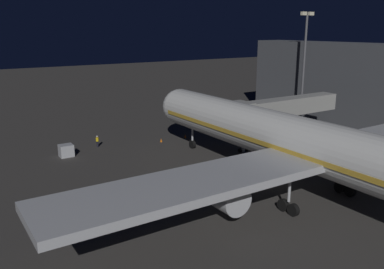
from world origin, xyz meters
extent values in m
plane|color=#383533|center=(0.00, 0.00, 0.00)|extent=(320.00, 320.00, 0.00)
cylinder|color=silver|center=(0.00, 7.25, 5.73)|extent=(5.23, 51.59, 5.23)
sphere|color=silver|center=(0.00, -18.55, 5.73)|extent=(5.13, 5.13, 5.13)
cube|color=gold|center=(0.00, 7.25, 5.33)|extent=(5.28, 49.53, 0.50)
cube|color=black|center=(0.00, -16.98, 6.64)|extent=(2.88, 1.40, 0.90)
cube|color=#B7BABF|center=(0.00, 7.04, 4.81)|extent=(54.40, 6.71, 0.70)
cylinder|color=#B7BABF|center=(-10.71, 6.04, 2.91)|extent=(2.79, 5.02, 2.79)
cylinder|color=black|center=(-10.71, 3.53, 2.91)|extent=(2.37, 0.15, 2.37)
cylinder|color=#B7BABF|center=(10.71, 6.04, 2.91)|extent=(2.79, 5.02, 2.79)
cylinder|color=black|center=(10.71, 3.53, 2.91)|extent=(2.37, 0.15, 2.37)
cylinder|color=#B7BABF|center=(0.00, -15.05, 2.46)|extent=(0.28, 0.28, 2.51)
cylinder|color=black|center=(0.00, -15.05, 0.60)|extent=(0.45, 1.20, 1.20)
cylinder|color=#B7BABF|center=(-4.20, 8.04, 2.46)|extent=(0.28, 0.28, 2.51)
cylinder|color=black|center=(-4.20, 7.39, 0.60)|extent=(0.45, 1.20, 1.20)
cylinder|color=black|center=(-4.20, 8.69, 0.60)|extent=(0.45, 1.20, 1.20)
cylinder|color=#B7BABF|center=(4.20, 8.04, 2.46)|extent=(0.28, 0.28, 2.51)
cylinder|color=black|center=(4.20, 7.39, 0.60)|extent=(0.45, 1.20, 1.20)
cylinder|color=black|center=(4.20, 8.69, 0.60)|extent=(0.45, 1.20, 1.20)
cube|color=#9E9E99|center=(-13.54, -9.61, 5.73)|extent=(18.88, 2.60, 2.50)
cube|color=#9E9E99|center=(-4.10, -9.61, 5.73)|extent=(3.20, 3.40, 3.00)
cube|color=black|center=(-2.70, -9.61, 5.73)|extent=(0.70, 3.20, 2.70)
cylinder|color=#B7BABF|center=(-5.10, -9.61, 2.24)|extent=(0.56, 0.56, 4.48)
cylinder|color=black|center=(-5.70, -9.61, 0.30)|extent=(0.25, 0.60, 0.60)
cylinder|color=black|center=(-4.50, -9.61, 0.30)|extent=(0.25, 0.60, 0.60)
cylinder|color=#59595E|center=(-25.50, -17.64, 9.65)|extent=(0.40, 0.40, 19.31)
cube|color=#F9EFC6|center=(-26.40, -17.64, 19.56)|extent=(1.10, 0.50, 0.60)
cube|color=#F9EFC6|center=(-24.60, -17.64, 19.56)|extent=(1.10, 0.50, 0.60)
cube|color=#B7BABF|center=(16.67, -21.19, 0.83)|extent=(1.81, 1.59, 1.66)
cylinder|color=black|center=(11.48, -23.20, 0.45)|extent=(0.28, 0.28, 0.90)
cylinder|color=yellow|center=(11.48, -23.20, 1.19)|extent=(0.40, 0.40, 0.58)
sphere|color=tan|center=(11.48, -23.20, 1.60)|extent=(0.24, 0.24, 0.24)
sphere|color=white|center=(11.48, -23.20, 1.65)|extent=(0.23, 0.23, 0.23)
cone|color=orange|center=(-2.20, -20.55, 0.28)|extent=(0.36, 0.36, 0.55)
cone|color=orange|center=(2.20, -20.55, 0.28)|extent=(0.36, 0.36, 0.55)
camera|label=1|loc=(31.07, 32.60, 16.99)|focal=37.79mm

